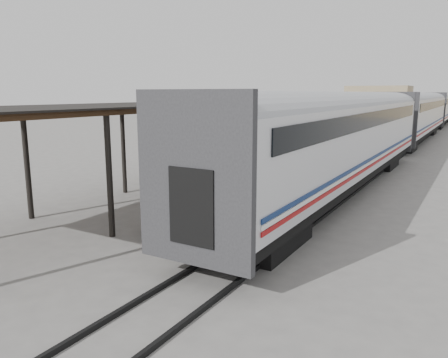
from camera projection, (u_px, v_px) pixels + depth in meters
ground at (182, 227)px, 15.23m from camera, size 160.00×160.00×0.00m
train at (416, 113)px, 41.71m from camera, size 3.45×76.01×4.01m
canopy at (317, 100)px, 36.45m from camera, size 4.90×64.30×4.15m
rails at (414, 140)px, 42.39m from camera, size 1.54×150.00×0.12m
building_left at (378, 101)px, 88.98m from camera, size 12.00×8.00×6.00m
baggage_cart at (173, 210)px, 14.89m from camera, size 1.94×2.67×0.86m
suitcase_stack at (173, 197)px, 15.16m from camera, size 1.26×1.41×0.44m
luggage_tug at (296, 151)px, 30.75m from camera, size 0.88×1.42×1.25m
porter at (166, 184)px, 14.00m from camera, size 0.42×0.64×1.73m
pedestrian at (304, 148)px, 30.19m from camera, size 1.06×0.76×1.67m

